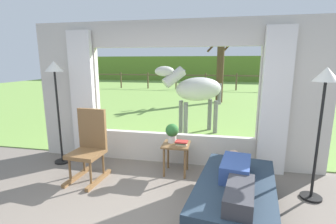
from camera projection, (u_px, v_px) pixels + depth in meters
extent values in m
cube|color=beige|center=(71.00, 92.00, 4.75)|extent=(1.15, 0.12, 2.55)
cube|color=beige|center=(295.00, 98.00, 3.97)|extent=(1.15, 0.12, 2.55)
cube|color=beige|center=(173.00, 148.00, 4.56)|extent=(2.90, 0.12, 0.55)
cube|color=beige|center=(173.00, 33.00, 4.15)|extent=(2.90, 0.12, 0.45)
cube|color=silver|center=(83.00, 97.00, 4.56)|extent=(0.44, 0.10, 2.40)
cube|color=silver|center=(275.00, 103.00, 3.91)|extent=(0.44, 0.10, 2.40)
cube|color=#759E47|center=(204.00, 92.00, 15.08)|extent=(36.00, 21.68, 0.02)
cube|color=olive|center=(210.00, 69.00, 24.29)|extent=(36.00, 2.00, 2.40)
cube|color=black|center=(235.00, 204.00, 3.01)|extent=(1.06, 1.67, 0.24)
cube|color=#233342|center=(236.00, 189.00, 2.97)|extent=(1.15, 1.82, 0.18)
cube|color=#334C8C|center=(236.00, 168.00, 3.07)|extent=(0.43, 0.64, 0.22)
cube|color=#333338|center=(240.00, 194.00, 2.51)|extent=(0.38, 0.71, 0.18)
sphere|color=tan|center=(234.00, 157.00, 3.44)|extent=(0.20, 0.20, 0.20)
cube|color=brown|center=(86.00, 154.00, 3.81)|extent=(0.51, 0.51, 0.06)
cube|color=brown|center=(92.00, 129.00, 3.94)|extent=(0.48, 0.10, 0.68)
cube|color=brown|center=(77.00, 177.00, 3.94)|extent=(0.11, 0.68, 0.06)
cube|color=brown|center=(99.00, 180.00, 3.84)|extent=(0.11, 0.68, 0.06)
cylinder|color=brown|center=(70.00, 170.00, 3.73)|extent=(0.04, 0.04, 0.38)
cylinder|color=brown|center=(91.00, 172.00, 3.63)|extent=(0.04, 0.04, 0.38)
cylinder|color=brown|center=(84.00, 161.00, 4.07)|extent=(0.04, 0.04, 0.38)
cylinder|color=brown|center=(103.00, 163.00, 3.97)|extent=(0.04, 0.04, 0.38)
cube|color=brown|center=(176.00, 145.00, 4.04)|extent=(0.44, 0.44, 0.03)
cylinder|color=brown|center=(164.00, 163.00, 3.96)|extent=(0.04, 0.04, 0.49)
cylinder|color=brown|center=(185.00, 164.00, 3.90)|extent=(0.04, 0.04, 0.49)
cylinder|color=brown|center=(168.00, 155.00, 4.29)|extent=(0.04, 0.04, 0.49)
cylinder|color=brown|center=(187.00, 156.00, 4.22)|extent=(0.04, 0.04, 0.49)
cylinder|color=silver|center=(172.00, 139.00, 4.10)|extent=(0.14, 0.14, 0.12)
sphere|color=#2D6B2D|center=(172.00, 130.00, 4.07)|extent=(0.22, 0.22, 0.22)
cube|color=beige|center=(181.00, 144.00, 3.96)|extent=(0.18, 0.11, 0.03)
cube|color=#337247|center=(181.00, 143.00, 3.96)|extent=(0.17, 0.13, 0.02)
cube|color=#B22D28|center=(181.00, 142.00, 3.95)|extent=(0.21, 0.16, 0.02)
cylinder|color=black|center=(63.00, 161.00, 4.59)|extent=(0.28, 0.28, 0.03)
cylinder|color=black|center=(59.00, 118.00, 4.43)|extent=(0.04, 0.04, 1.68)
cone|color=white|center=(54.00, 66.00, 4.24)|extent=(0.32, 0.32, 0.18)
cylinder|color=black|center=(311.00, 197.00, 3.38)|extent=(0.28, 0.28, 0.03)
cylinder|color=black|center=(318.00, 143.00, 3.22)|extent=(0.04, 0.04, 1.61)
cone|color=white|center=(327.00, 74.00, 3.04)|extent=(0.32, 0.32, 0.18)
ellipsoid|color=#B2B2AD|center=(199.00, 89.00, 6.21)|extent=(1.35, 1.11, 0.60)
cylinder|color=#B2B2AD|center=(174.00, 77.00, 5.94)|extent=(0.65, 0.53, 0.53)
ellipsoid|color=#B2B2AD|center=(165.00, 71.00, 5.83)|extent=(0.52, 0.41, 0.24)
cube|color=slate|center=(177.00, 76.00, 5.96)|extent=(0.41, 0.28, 0.32)
cylinder|color=slate|center=(219.00, 94.00, 6.43)|extent=(0.14, 0.14, 0.55)
cylinder|color=slate|center=(186.00, 119.00, 6.08)|extent=(0.11, 0.11, 0.85)
cylinder|color=slate|center=(181.00, 117.00, 6.38)|extent=(0.11, 0.11, 0.85)
cylinder|color=slate|center=(216.00, 117.00, 6.34)|extent=(0.11, 0.11, 0.85)
cylinder|color=slate|center=(210.00, 114.00, 6.64)|extent=(0.11, 0.11, 0.85)
cylinder|color=#4C3823|center=(220.00, 70.00, 11.05)|extent=(0.32, 0.32, 2.95)
cylinder|color=#47331E|center=(228.00, 38.00, 10.99)|extent=(0.64, 0.60, 0.95)
cylinder|color=#47331E|center=(228.00, 47.00, 11.02)|extent=(0.68, 0.77, 0.73)
cylinder|color=#47331E|center=(215.00, 44.00, 11.13)|extent=(0.72, 0.71, 0.79)
cylinder|color=brown|center=(95.00, 80.00, 17.87)|extent=(0.10, 0.10, 1.10)
cylinder|color=brown|center=(121.00, 80.00, 17.49)|extent=(0.10, 0.10, 1.10)
cylinder|color=brown|center=(148.00, 81.00, 17.10)|extent=(0.10, 0.10, 1.10)
cylinder|color=brown|center=(176.00, 81.00, 16.72)|extent=(0.10, 0.10, 1.10)
cylinder|color=brown|center=(206.00, 81.00, 16.33)|extent=(0.10, 0.10, 1.10)
cylinder|color=brown|center=(236.00, 82.00, 15.95)|extent=(0.10, 0.10, 1.10)
cylinder|color=brown|center=(269.00, 82.00, 15.56)|extent=(0.10, 0.10, 1.10)
cylinder|color=brown|center=(303.00, 83.00, 15.18)|extent=(0.10, 0.10, 1.10)
cube|color=brown|center=(206.00, 75.00, 16.25)|extent=(16.00, 0.06, 0.08)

